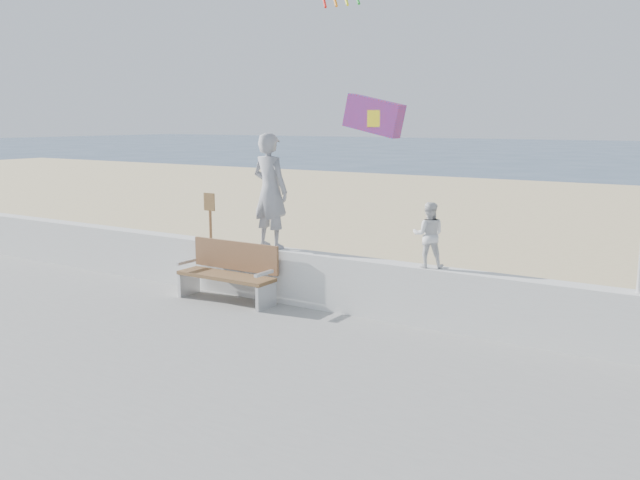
% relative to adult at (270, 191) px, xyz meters
% --- Properties ---
extents(ground, '(220.00, 220.00, 0.00)m').
position_rel_adult_xyz_m(ground, '(0.92, -2.00, -2.05)').
color(ground, '#324864').
rests_on(ground, ground).
extents(sand, '(90.00, 40.00, 0.08)m').
position_rel_adult_xyz_m(sand, '(0.92, 7.00, -2.01)').
color(sand, beige).
rests_on(sand, ground).
extents(seawall, '(30.00, 0.35, 0.90)m').
position_rel_adult_xyz_m(seawall, '(0.92, 0.00, -1.42)').
color(seawall, white).
rests_on(seawall, boardwalk).
extents(adult, '(0.76, 0.55, 1.95)m').
position_rel_adult_xyz_m(adult, '(0.00, 0.00, 0.00)').
color(adult, gray).
rests_on(adult, seawall).
extents(child, '(0.58, 0.52, 0.97)m').
position_rel_adult_xyz_m(child, '(2.89, 0.00, -0.49)').
color(child, white).
rests_on(child, seawall).
extents(bench, '(1.80, 0.57, 1.00)m').
position_rel_adult_xyz_m(bench, '(-0.55, -0.45, -1.37)').
color(bench, brown).
rests_on(bench, boardwalk).
extents(parafoil_kite, '(1.14, 0.32, 0.78)m').
position_rel_adult_xyz_m(parafoil_kite, '(1.20, 1.48, 1.25)').
color(parafoil_kite, red).
rests_on(parafoil_kite, ground).
extents(sign, '(0.32, 0.07, 1.46)m').
position_rel_adult_xyz_m(sign, '(-3.90, 2.86, -1.11)').
color(sign, brown).
rests_on(sign, sand).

